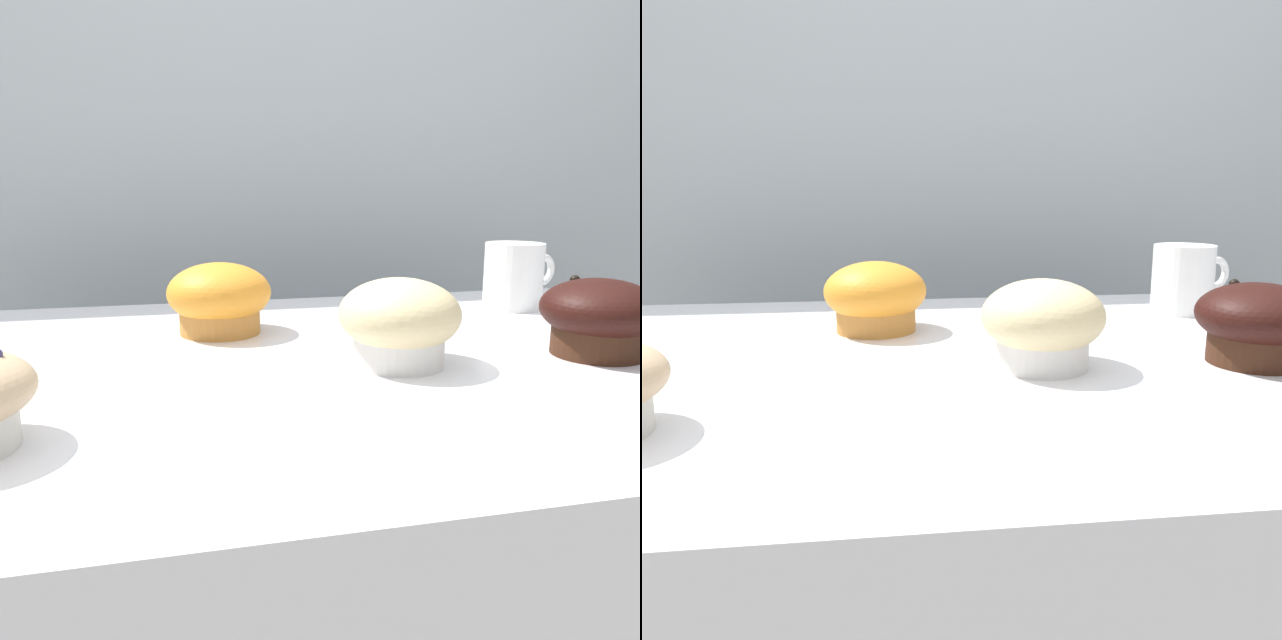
{
  "view_description": "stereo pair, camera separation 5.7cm",
  "coord_description": "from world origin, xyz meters",
  "views": [
    {
      "loc": [
        -0.18,
        -0.59,
        1.08
      ],
      "look_at": [
        -0.06,
        -0.04,
        0.96
      ],
      "focal_mm": 35.0,
      "sensor_mm": 36.0,
      "label": 1
    },
    {
      "loc": [
        -0.13,
        -0.6,
        1.08
      ],
      "look_at": [
        -0.06,
        -0.04,
        0.96
      ],
      "focal_mm": 35.0,
      "sensor_mm": 36.0,
      "label": 2
    }
  ],
  "objects": [
    {
      "name": "wall_back",
      "position": [
        0.0,
        0.6,
        0.9
      ],
      "size": [
        3.2,
        0.1,
        1.8
      ],
      "primitive_type": "cube",
      "color": "#A8B2B7",
      "rests_on": "ground"
    },
    {
      "name": "muffin_front_center",
      "position": [
        -0.14,
        0.12,
        0.96
      ],
      "size": [
        0.12,
        0.12,
        0.08
      ],
      "color": "#BF7C36",
      "rests_on": "display_counter"
    },
    {
      "name": "muffin_back_left",
      "position": [
        0.02,
        -0.05,
        0.96
      ],
      "size": [
        0.11,
        0.11,
        0.08
      ],
      "color": "silver",
      "rests_on": "display_counter"
    },
    {
      "name": "muffin_back_right",
      "position": [
        0.22,
        -0.06,
        0.96
      ],
      "size": [
        0.12,
        0.12,
        0.08
      ],
      "color": "#381E11",
      "rests_on": "display_counter"
    },
    {
      "name": "coffee_cup",
      "position": [
        0.27,
        0.18,
        0.96
      ],
      "size": [
        0.12,
        0.08,
        0.09
      ],
      "color": "white",
      "rests_on": "display_counter"
    }
  ]
}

